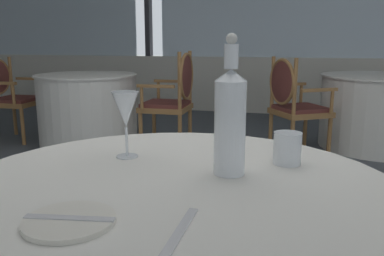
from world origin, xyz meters
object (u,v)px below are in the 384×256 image
Objects in this scene: water_bottle at (230,119)px; dining_chair_1_0 at (293,100)px; dining_chair_3_1 at (175,94)px; side_plate at (69,221)px; dining_chair_3_0 at (9,92)px; wine_glass at (126,111)px; water_tumbler at (287,148)px.

water_bottle is 2.92m from dining_chair_1_0.
side_plate is at bearing 102.71° from dining_chair_3_1.
dining_chair_1_0 is at bearing -176.77° from dining_chair_3_1.
dining_chair_3_0 is at bearing 130.92° from side_plate.
water_bottle reaches higher than dining_chair_3_1.
dining_chair_3_1 is (-0.72, 2.74, -0.32)m from wine_glass.
dining_chair_3_0 is 1.91m from dining_chair_3_1.
side_plate is 3.28m from dining_chair_3_1.
dining_chair_1_0 is (0.34, 3.27, -0.21)m from side_plate.
dining_chair_3_0 is at bearing -0.00° from dining_chair_3_1.
dining_chair_3_0 is at bearing 136.91° from water_bottle.
side_plate is at bearing -129.01° from dining_chair_1_0.
water_bottle is at bearing -138.19° from water_tumbler.
water_bottle reaches higher than water_tumbler.
water_bottle is 0.39× the size of dining_chair_3_0.
dining_chair_3_0 is (-2.63, 2.69, -0.36)m from wine_glass.
wine_glass is at bearing 103.33° from dining_chair_3_1.
wine_glass is (-0.08, 0.44, 0.13)m from side_plate.
dining_chair_3_1 reaches higher than side_plate.
water_tumbler is at bearing 6.75° from wine_glass.
water_tumbler is 4.07m from dining_chair_3_0.
dining_chair_1_0 is (0.10, 2.90, -0.35)m from water_bottle.
water_bottle is 0.36× the size of dining_chair_3_1.
dining_chair_3_0 is (-2.95, 2.76, -0.36)m from water_bottle.
water_tumbler is at bearing -122.23° from dining_chair_1_0.
wine_glass reaches higher than dining_chair_3_0.
wine_glass reaches higher than water_tumbler.
water_tumbler is at bearing 41.81° from water_bottle.
dining_chair_1_0 is at bearing 84.01° from side_plate.
side_plate is 0.49× the size of water_bottle.
wine_glass is at bearing 167.30° from water_bottle.
water_bottle is at bearing 108.89° from dining_chair_3_1.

